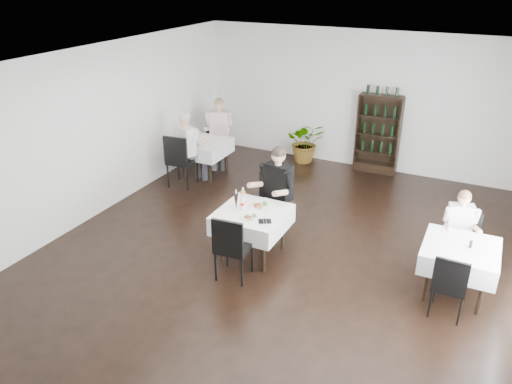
% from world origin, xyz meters
% --- Properties ---
extents(room_shell, '(9.00, 9.00, 9.00)m').
position_xyz_m(room_shell, '(0.00, 0.00, 1.50)').
color(room_shell, black).
rests_on(room_shell, ground).
extents(wine_shelf, '(0.90, 0.28, 1.75)m').
position_xyz_m(wine_shelf, '(0.60, 4.31, 0.85)').
color(wine_shelf, black).
rests_on(wine_shelf, ground).
extents(main_table, '(1.03, 1.03, 0.77)m').
position_xyz_m(main_table, '(-0.30, 0.00, 0.62)').
color(main_table, black).
rests_on(main_table, ground).
extents(left_table, '(0.98, 0.98, 0.77)m').
position_xyz_m(left_table, '(-2.70, 2.50, 0.62)').
color(left_table, black).
rests_on(left_table, ground).
extents(right_table, '(0.98, 0.98, 0.77)m').
position_xyz_m(right_table, '(2.70, 0.30, 0.62)').
color(right_table, black).
rests_on(right_table, ground).
extents(potted_tree, '(1.10, 1.04, 0.96)m').
position_xyz_m(potted_tree, '(-1.01, 4.20, 0.48)').
color(potted_tree, '#256020').
rests_on(potted_tree, ground).
extents(main_chair_far, '(0.51, 0.52, 1.11)m').
position_xyz_m(main_chair_far, '(-0.29, 0.64, 0.63)').
color(main_chair_far, black).
rests_on(main_chair_far, ground).
extents(main_chair_near, '(0.51, 0.51, 1.03)m').
position_xyz_m(main_chair_near, '(-0.26, -0.75, 0.59)').
color(main_chair_near, black).
rests_on(main_chair_near, ground).
extents(left_chair_far, '(0.58, 0.59, 1.13)m').
position_xyz_m(left_chair_far, '(-2.79, 3.11, 0.65)').
color(left_chair_far, black).
rests_on(left_chair_far, ground).
extents(left_chair_near, '(0.56, 0.56, 1.12)m').
position_xyz_m(left_chair_near, '(-2.80, 1.72, 0.64)').
color(left_chair_near, black).
rests_on(left_chair_near, ground).
extents(right_chair_far, '(0.46, 0.46, 0.89)m').
position_xyz_m(right_chair_far, '(2.72, 1.06, 0.51)').
color(right_chair_far, black).
rests_on(right_chair_far, ground).
extents(right_chair_near, '(0.43, 0.44, 0.92)m').
position_xyz_m(right_chair_near, '(2.65, -0.28, 0.53)').
color(right_chair_near, black).
rests_on(right_chair_near, ground).
extents(diner_main, '(0.66, 0.69, 1.59)m').
position_xyz_m(diner_main, '(-0.22, 0.67, 0.93)').
color(diner_main, '#424249').
rests_on(diner_main, ground).
extents(diner_left_far, '(0.69, 0.73, 1.55)m').
position_xyz_m(diner_left_far, '(-2.67, 3.12, 0.90)').
color(diner_left_far, '#424249').
rests_on(diner_left_far, ground).
extents(diner_left_near, '(0.65, 0.70, 1.55)m').
position_xyz_m(diner_left_near, '(-2.73, 1.99, 0.90)').
color(diner_left_near, '#424249').
rests_on(diner_left_near, ground).
extents(diner_right_far, '(0.53, 0.57, 1.28)m').
position_xyz_m(diner_right_far, '(2.62, 0.98, 0.74)').
color(diner_right_far, '#424249').
rests_on(diner_right_far, ground).
extents(plate_far, '(0.37, 0.37, 0.09)m').
position_xyz_m(plate_far, '(-0.25, 0.18, 0.79)').
color(plate_far, white).
rests_on(plate_far, main_table).
extents(plate_near, '(0.29, 0.29, 0.07)m').
position_xyz_m(plate_near, '(-0.22, -0.23, 0.79)').
color(plate_near, white).
rests_on(plate_near, main_table).
extents(pilsner_dark, '(0.08, 0.08, 0.33)m').
position_xyz_m(pilsner_dark, '(-0.56, -0.04, 0.90)').
color(pilsner_dark, black).
rests_on(pilsner_dark, main_table).
extents(pilsner_lager, '(0.08, 0.08, 0.34)m').
position_xyz_m(pilsner_lager, '(-0.48, 0.05, 0.91)').
color(pilsner_lager, '#C18731').
rests_on(pilsner_lager, main_table).
extents(coke_bottle, '(0.07, 0.07, 0.25)m').
position_xyz_m(coke_bottle, '(-0.47, -0.00, 0.87)').
color(coke_bottle, silver).
rests_on(coke_bottle, main_table).
extents(napkin_cutlery, '(0.24, 0.22, 0.02)m').
position_xyz_m(napkin_cutlery, '(0.02, -0.22, 0.78)').
color(napkin_cutlery, black).
rests_on(napkin_cutlery, main_table).
extents(pepper_mill, '(0.05, 0.05, 0.10)m').
position_xyz_m(pepper_mill, '(2.80, 0.31, 0.82)').
color(pepper_mill, black).
rests_on(pepper_mill, right_table).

